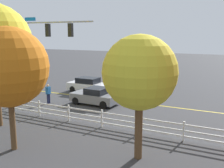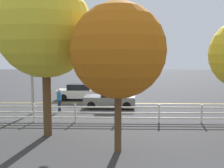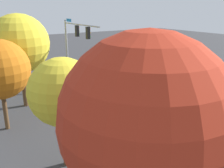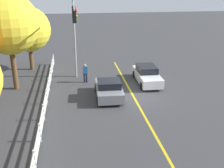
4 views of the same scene
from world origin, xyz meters
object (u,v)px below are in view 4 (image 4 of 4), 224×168
object	(u,v)px
pedestrian	(85,72)
car_1	(147,75)
car_0	(109,89)
tree_1	(8,24)
tree_3	(28,29)

from	to	relation	value
pedestrian	car_1	bearing A→B (deg)	79.20
car_0	pedestrian	size ratio (longest dim) A/B	2.41
car_1	pedestrian	bearing A→B (deg)	-98.03
car_0	car_1	world-z (taller)	car_1
tree_1	car_0	bearing A→B (deg)	-111.77
tree_3	tree_1	bearing A→B (deg)	173.10
pedestrian	tree_3	distance (m)	7.67
car_1	tree_1	world-z (taller)	tree_1
car_1	tree_1	size ratio (longest dim) A/B	0.60
car_1	pedestrian	world-z (taller)	pedestrian
tree_1	tree_3	xyz separation A→B (m)	(5.41, -0.65, -1.31)
car_0	tree_1	world-z (taller)	tree_1
tree_1	pedestrian	bearing A→B (deg)	-82.71
car_0	tree_3	xyz separation A→B (m)	(8.39, 6.81, 3.39)
car_0	tree_3	bearing A→B (deg)	41.10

